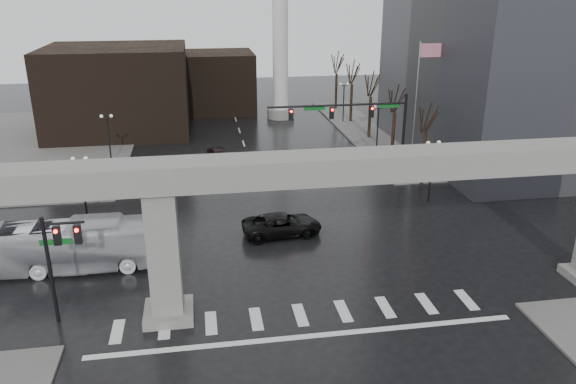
{
  "coord_description": "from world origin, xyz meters",
  "views": [
    {
      "loc": [
        -4.85,
        -26.65,
        16.87
      ],
      "look_at": [
        0.47,
        6.0,
        4.5
      ],
      "focal_mm": 35.0,
      "sensor_mm": 36.0,
      "label": 1
    }
  ],
  "objects_px": {
    "pickup_truck": "(282,225)",
    "city_bus": "(78,245)",
    "signal_mast_arm": "(362,120)",
    "far_car": "(219,156)"
  },
  "relations": [
    {
      "from": "signal_mast_arm",
      "to": "pickup_truck",
      "type": "relative_size",
      "value": 2.16
    },
    {
      "from": "pickup_truck",
      "to": "far_car",
      "type": "distance_m",
      "value": 17.9
    },
    {
      "from": "city_bus",
      "to": "far_car",
      "type": "relative_size",
      "value": 2.49
    },
    {
      "from": "pickup_truck",
      "to": "city_bus",
      "type": "relative_size",
      "value": 0.49
    },
    {
      "from": "pickup_truck",
      "to": "far_car",
      "type": "relative_size",
      "value": 1.22
    },
    {
      "from": "signal_mast_arm",
      "to": "far_car",
      "type": "bearing_deg",
      "value": 146.18
    },
    {
      "from": "signal_mast_arm",
      "to": "far_car",
      "type": "xyz_separation_m",
      "value": [
        -12.03,
        8.06,
        -5.04
      ]
    },
    {
      "from": "far_car",
      "to": "signal_mast_arm",
      "type": "bearing_deg",
      "value": -44.54
    },
    {
      "from": "pickup_truck",
      "to": "city_bus",
      "type": "xyz_separation_m",
      "value": [
        -13.26,
        -2.87,
        0.82
      ]
    },
    {
      "from": "pickup_truck",
      "to": "city_bus",
      "type": "distance_m",
      "value": 13.59
    }
  ]
}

